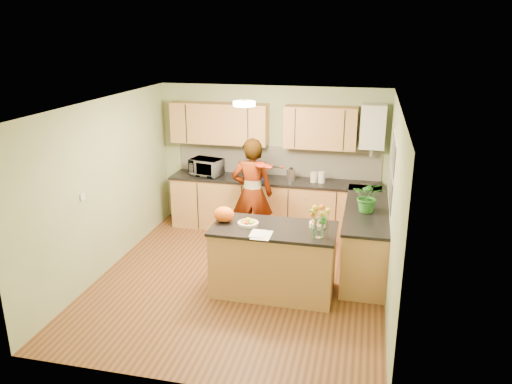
# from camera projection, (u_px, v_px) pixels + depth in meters

# --- Properties ---
(floor) EXTENTS (4.50, 4.50, 0.00)m
(floor) POSITION_uv_depth(u_px,v_px,m) (240.00, 280.00, 7.11)
(floor) COLOR #502F16
(floor) RESTS_ON ground
(ceiling) EXTENTS (4.00, 4.50, 0.02)m
(ceiling) POSITION_uv_depth(u_px,v_px,m) (238.00, 104.00, 6.34)
(ceiling) COLOR white
(ceiling) RESTS_ON wall_back
(wall_back) EXTENTS (4.00, 0.02, 2.50)m
(wall_back) POSITION_uv_depth(u_px,v_px,m) (272.00, 157.00, 8.81)
(wall_back) COLOR gray
(wall_back) RESTS_ON floor
(wall_front) EXTENTS (4.00, 0.02, 2.50)m
(wall_front) POSITION_uv_depth(u_px,v_px,m) (178.00, 272.00, 4.64)
(wall_front) COLOR gray
(wall_front) RESTS_ON floor
(wall_left) EXTENTS (0.02, 4.50, 2.50)m
(wall_left) POSITION_uv_depth(u_px,v_px,m) (105.00, 187.00, 7.15)
(wall_left) COLOR gray
(wall_left) RESTS_ON floor
(wall_right) EXTENTS (0.02, 4.50, 2.50)m
(wall_right) POSITION_uv_depth(u_px,v_px,m) (392.00, 208.00, 6.30)
(wall_right) COLOR gray
(wall_right) RESTS_ON floor
(back_counter) EXTENTS (3.64, 0.62, 0.94)m
(back_counter) POSITION_uv_depth(u_px,v_px,m) (274.00, 205.00, 8.75)
(back_counter) COLOR #B08546
(back_counter) RESTS_ON floor
(right_counter) EXTENTS (0.62, 2.24, 0.94)m
(right_counter) POSITION_uv_depth(u_px,v_px,m) (365.00, 237.00, 7.39)
(right_counter) COLOR #B08546
(right_counter) RESTS_ON floor
(splashback) EXTENTS (3.60, 0.02, 0.52)m
(splashback) POSITION_uv_depth(u_px,v_px,m) (277.00, 161.00, 8.79)
(splashback) COLOR silver
(splashback) RESTS_ON back_counter
(upper_cabinets) EXTENTS (3.20, 0.34, 0.70)m
(upper_cabinets) POSITION_uv_depth(u_px,v_px,m) (260.00, 125.00, 8.50)
(upper_cabinets) COLOR #B08546
(upper_cabinets) RESTS_ON wall_back
(boiler) EXTENTS (0.40, 0.30, 0.86)m
(boiler) POSITION_uv_depth(u_px,v_px,m) (373.00, 127.00, 8.10)
(boiler) COLOR silver
(boiler) RESTS_ON wall_back
(window_right) EXTENTS (0.01, 1.30, 1.05)m
(window_right) POSITION_uv_depth(u_px,v_px,m) (392.00, 173.00, 6.76)
(window_right) COLOR silver
(window_right) RESTS_ON wall_right
(light_switch) EXTENTS (0.02, 0.09, 0.09)m
(light_switch) POSITION_uv_depth(u_px,v_px,m) (82.00, 197.00, 6.58)
(light_switch) COLOR silver
(light_switch) RESTS_ON wall_left
(ceiling_lamp) EXTENTS (0.30, 0.30, 0.07)m
(ceiling_lamp) POSITION_uv_depth(u_px,v_px,m) (244.00, 104.00, 6.63)
(ceiling_lamp) COLOR #FFEABF
(ceiling_lamp) RESTS_ON ceiling
(peninsula_island) EXTENTS (1.63, 0.84, 0.94)m
(peninsula_island) POSITION_uv_depth(u_px,v_px,m) (274.00, 260.00, 6.67)
(peninsula_island) COLOR #B08546
(peninsula_island) RESTS_ON floor
(fruit_dish) EXTENTS (0.28, 0.28, 0.10)m
(fruit_dish) POSITION_uv_depth(u_px,v_px,m) (248.00, 222.00, 6.59)
(fruit_dish) COLOR beige
(fruit_dish) RESTS_ON peninsula_island
(orange_bowl) EXTENTS (0.22, 0.22, 0.13)m
(orange_bowl) POSITION_uv_depth(u_px,v_px,m) (317.00, 223.00, 6.53)
(orange_bowl) COLOR beige
(orange_bowl) RESTS_ON peninsula_island
(flower_vase) EXTENTS (0.28, 0.28, 0.51)m
(flower_vase) POSITION_uv_depth(u_px,v_px,m) (319.00, 211.00, 6.12)
(flower_vase) COLOR silver
(flower_vase) RESTS_ON peninsula_island
(orange_bag) EXTENTS (0.31, 0.27, 0.21)m
(orange_bag) POSITION_uv_depth(u_px,v_px,m) (224.00, 214.00, 6.69)
(orange_bag) COLOR orange
(orange_bag) RESTS_ON peninsula_island
(papers) EXTENTS (0.24, 0.32, 0.01)m
(papers) POSITION_uv_depth(u_px,v_px,m) (262.00, 235.00, 6.27)
(papers) COLOR white
(papers) RESTS_ON peninsula_island
(violinist) EXTENTS (0.70, 0.49, 1.81)m
(violinist) POSITION_uv_depth(u_px,v_px,m) (252.00, 194.00, 7.96)
(violinist) COLOR tan
(violinist) RESTS_ON floor
(violin) EXTENTS (0.64, 0.55, 0.16)m
(violin) POSITION_uv_depth(u_px,v_px,m) (262.00, 165.00, 7.55)
(violin) COLOR #4C0B04
(violin) RESTS_ON violinist
(microwave) EXTENTS (0.61, 0.48, 0.30)m
(microwave) POSITION_uv_depth(u_px,v_px,m) (206.00, 167.00, 8.80)
(microwave) COLOR silver
(microwave) RESTS_ON back_counter
(blue_box) EXTENTS (0.37, 0.30, 0.27)m
(blue_box) POSITION_uv_depth(u_px,v_px,m) (254.00, 171.00, 8.61)
(blue_box) COLOR navy
(blue_box) RESTS_ON back_counter
(kettle) EXTENTS (0.15, 0.15, 0.27)m
(kettle) POSITION_uv_depth(u_px,v_px,m) (291.00, 174.00, 8.49)
(kettle) COLOR #ADACB1
(kettle) RESTS_ON back_counter
(jar_cream) EXTENTS (0.13, 0.13, 0.17)m
(jar_cream) POSITION_uv_depth(u_px,v_px,m) (314.00, 177.00, 8.43)
(jar_cream) COLOR beige
(jar_cream) RESTS_ON back_counter
(jar_white) EXTENTS (0.12, 0.12, 0.19)m
(jar_white) POSITION_uv_depth(u_px,v_px,m) (322.00, 177.00, 8.39)
(jar_white) COLOR silver
(jar_white) RESTS_ON back_counter
(potted_plant) EXTENTS (0.46, 0.42, 0.46)m
(potted_plant) POSITION_uv_depth(u_px,v_px,m) (368.00, 197.00, 6.99)
(potted_plant) COLOR #2A7226
(potted_plant) RESTS_ON right_counter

